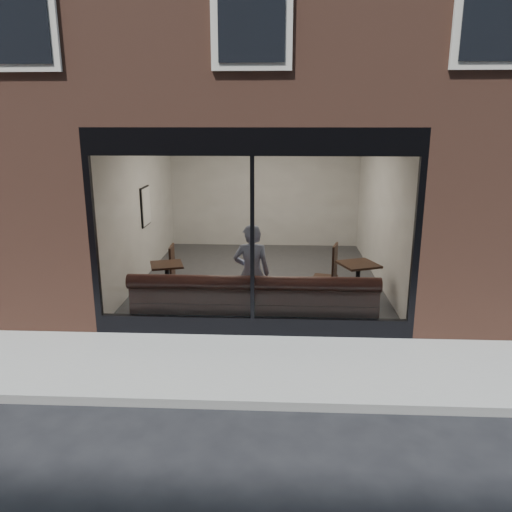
{
  "coord_description": "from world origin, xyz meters",
  "views": [
    {
      "loc": [
        0.41,
        -5.27,
        3.27
      ],
      "look_at": [
        0.04,
        2.4,
        1.21
      ],
      "focal_mm": 35.0,
      "sensor_mm": 36.0,
      "label": 1
    }
  ],
  "objects_px": {
    "banquette": "(254,312)",
    "cafe_table_left": "(167,265)",
    "person": "(252,273)",
    "cafe_table_right": "(359,264)",
    "cafe_chair_left": "(163,280)",
    "cafe_chair_right": "(325,278)"
  },
  "relations": [
    {
      "from": "cafe_table_right",
      "to": "banquette",
      "type": "bearing_deg",
      "value": -147.68
    },
    {
      "from": "cafe_table_left",
      "to": "cafe_chair_left",
      "type": "distance_m",
      "value": 0.81
    },
    {
      "from": "cafe_chair_left",
      "to": "cafe_chair_right",
      "type": "bearing_deg",
      "value": -177.96
    },
    {
      "from": "cafe_table_left",
      "to": "cafe_chair_right",
      "type": "xyz_separation_m",
      "value": [
        2.98,
        0.9,
        -0.5
      ]
    },
    {
      "from": "cafe_table_left",
      "to": "banquette",
      "type": "bearing_deg",
      "value": -30.7
    },
    {
      "from": "cafe_table_right",
      "to": "cafe_chair_left",
      "type": "distance_m",
      "value": 3.81
    },
    {
      "from": "cafe_table_left",
      "to": "cafe_table_right",
      "type": "bearing_deg",
      "value": 3.21
    },
    {
      "from": "person",
      "to": "cafe_table_left",
      "type": "height_order",
      "value": "person"
    },
    {
      "from": "cafe_table_left",
      "to": "cafe_table_right",
      "type": "distance_m",
      "value": 3.53
    },
    {
      "from": "banquette",
      "to": "cafe_table_left",
      "type": "bearing_deg",
      "value": 149.3
    },
    {
      "from": "banquette",
      "to": "cafe_table_right",
      "type": "distance_m",
      "value": 2.27
    },
    {
      "from": "banquette",
      "to": "cafe_table_right",
      "type": "height_order",
      "value": "cafe_table_right"
    },
    {
      "from": "banquette",
      "to": "person",
      "type": "distance_m",
      "value": 0.65
    },
    {
      "from": "banquette",
      "to": "cafe_table_left",
      "type": "distance_m",
      "value": 2.0
    },
    {
      "from": "person",
      "to": "cafe_chair_left",
      "type": "distance_m",
      "value": 2.37
    },
    {
      "from": "cafe_table_left",
      "to": "cafe_chair_right",
      "type": "height_order",
      "value": "cafe_table_left"
    },
    {
      "from": "banquette",
      "to": "cafe_table_left",
      "type": "height_order",
      "value": "cafe_table_left"
    },
    {
      "from": "banquette",
      "to": "cafe_chair_right",
      "type": "distance_m",
      "value": 2.3
    },
    {
      "from": "person",
      "to": "cafe_chair_right",
      "type": "bearing_deg",
      "value": -129.13
    },
    {
      "from": "person",
      "to": "cafe_table_left",
      "type": "bearing_deg",
      "value": -25.81
    },
    {
      "from": "cafe_table_left",
      "to": "cafe_table_right",
      "type": "relative_size",
      "value": 0.89
    },
    {
      "from": "cafe_chair_left",
      "to": "cafe_chair_right",
      "type": "relative_size",
      "value": 1.0
    }
  ]
}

